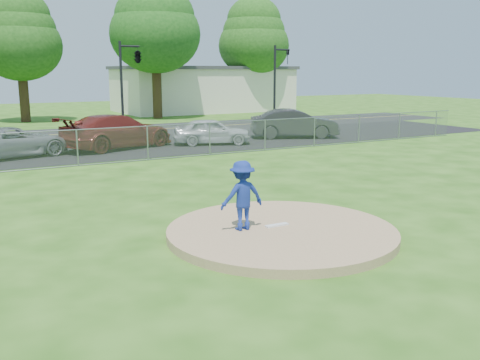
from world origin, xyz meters
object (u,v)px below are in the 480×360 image
object	(u,v)px
tree_center	(19,35)
tree_far_right	(254,37)
tree_right	(155,23)
parked_car_gray	(14,142)
parked_car_darkred	(117,131)
pitcher	(242,196)
parked_car_pearl	(212,131)
commercial_building	(203,89)
traffic_signal_right	(278,78)
traffic_signal_center	(136,58)
parked_car_charcoal	(294,123)

from	to	relation	value
tree_center	tree_far_right	distance (m)	21.03
tree_right	tree_center	bearing A→B (deg)	168.69
parked_car_gray	parked_car_darkred	xyz separation A→B (m)	(4.88, 0.47, 0.18)
pitcher	parked_car_darkred	bearing A→B (deg)	-93.74
tree_far_right	parked_car_pearl	bearing A→B (deg)	-125.91
commercial_building	traffic_signal_right	xyz separation A→B (m)	(-1.76, -16.00, 1.20)
tree_right	pitcher	size ratio (longest dim) A/B	7.17
commercial_building	parked_car_pearl	xyz separation A→B (m)	(-10.24, -22.67, -1.46)
traffic_signal_center	parked_car_gray	size ratio (longest dim) A/B	1.14
tree_center	parked_car_darkred	size ratio (longest dim) A/B	1.67
tree_center	parked_car_charcoal	distance (m)	22.83
commercial_building	parked_car_pearl	world-z (taller)	commercial_building
pitcher	parked_car_darkred	distance (m)	15.99
parked_car_gray	parked_car_charcoal	size ratio (longest dim) A/B	0.97
tree_center	tree_right	size ratio (longest dim) A/B	0.85
tree_right	parked_car_charcoal	bearing A→B (deg)	-82.24
tree_far_right	parked_car_gray	xyz separation A→B (m)	(-23.95, -19.21, -6.37)
parked_car_gray	parked_car_charcoal	bearing A→B (deg)	-105.55
traffic_signal_center	parked_car_gray	distance (m)	10.80
parked_car_charcoal	tree_far_right	bearing A→B (deg)	0.42
parked_car_darkred	tree_right	bearing A→B (deg)	-45.77
tree_far_right	traffic_signal_center	world-z (taller)	tree_far_right
tree_center	traffic_signal_right	world-z (taller)	tree_center
tree_right	pitcher	distance (m)	33.79
parked_car_pearl	tree_center	bearing A→B (deg)	39.68
parked_car_gray	parked_car_charcoal	xyz separation A→B (m)	(15.19, -0.22, 0.15)
tree_far_right	traffic_signal_right	world-z (taller)	tree_far_right
commercial_building	tree_right	distance (m)	10.73
tree_right	traffic_signal_center	world-z (taller)	tree_right
parked_car_darkred	tree_center	bearing A→B (deg)	-12.43
tree_far_right	traffic_signal_center	distance (m)	20.78
commercial_building	parked_car_charcoal	xyz separation A→B (m)	(-4.76, -22.43, -1.32)
pitcher	parked_car_gray	size ratio (longest dim) A/B	0.33
pitcher	parked_car_darkred	world-z (taller)	pitcher
commercial_building	pitcher	bearing A→B (deg)	-114.13
traffic_signal_center	traffic_signal_right	world-z (taller)	same
tree_right	parked_car_charcoal	distance (m)	17.93
commercial_building	traffic_signal_center	size ratio (longest dim) A/B	2.93
tree_far_right	pitcher	world-z (taller)	tree_far_right
tree_far_right	parked_car_gray	size ratio (longest dim) A/B	2.19
parked_car_pearl	tree_right	bearing A→B (deg)	8.77
commercial_building	parked_car_charcoal	size ratio (longest dim) A/B	3.26
tree_center	tree_far_right	xyz separation A→B (m)	(21.00, 1.00, 0.59)
traffic_signal_right	tree_far_right	bearing A→B (deg)	66.09
traffic_signal_right	tree_center	bearing A→B (deg)	141.78
parked_car_gray	parked_car_darkred	world-z (taller)	parked_car_darkred
parked_car_pearl	tree_far_right	bearing A→B (deg)	-16.12
tree_far_right	parked_car_pearl	size ratio (longest dim) A/B	2.63
pitcher	tree_right	bearing A→B (deg)	-104.64
traffic_signal_right	parked_car_gray	bearing A→B (deg)	-161.14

